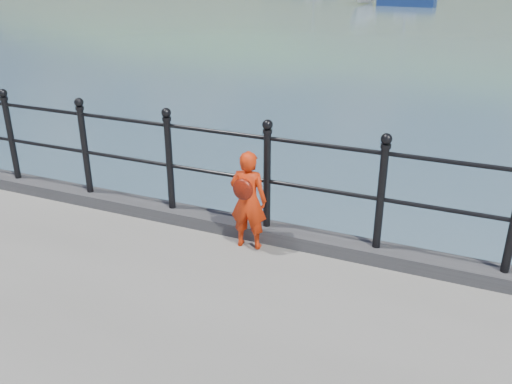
% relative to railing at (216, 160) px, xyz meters
% --- Properties ---
extents(ground, '(600.00, 600.00, 0.00)m').
position_rel_railing_xyz_m(ground, '(-0.00, 0.15, -1.82)').
color(ground, '#2D4251').
rests_on(ground, ground).
extents(kerb, '(60.00, 0.30, 0.15)m').
position_rel_railing_xyz_m(kerb, '(-0.00, -0.00, -0.75)').
color(kerb, '#28282B').
rests_on(kerb, quay).
extents(railing, '(18.11, 0.11, 1.20)m').
position_rel_railing_xyz_m(railing, '(0.00, 0.00, 0.00)').
color(railing, black).
rests_on(railing, kerb).
extents(child, '(0.42, 0.33, 1.07)m').
position_rel_railing_xyz_m(child, '(0.49, -0.26, -0.28)').
color(child, red).
rests_on(child, quay).
extents(sailboat_port, '(5.36, 2.08, 7.72)m').
position_rel_railing_xyz_m(sailboat_port, '(-5.73, 49.50, -1.48)').
color(sailboat_port, navy).
rests_on(sailboat_port, ground).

